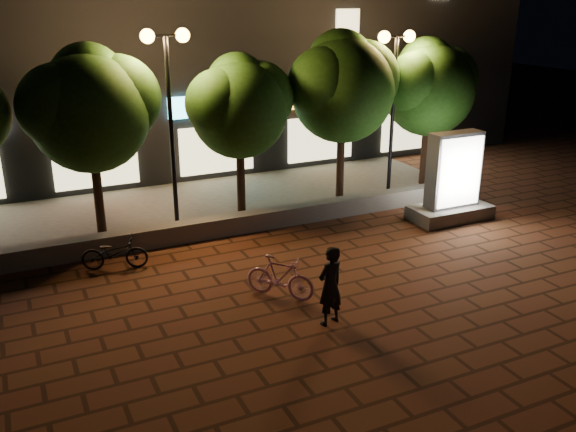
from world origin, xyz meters
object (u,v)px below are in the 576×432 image
tree_right (343,83)px  scooter_pink (280,277)px  street_lamp_right (395,70)px  street_lamp_left (168,78)px  ad_kiosk (452,185)px  tree_mid (240,103)px  scooter_parked (115,253)px  tree_left (90,105)px  tree_far_right (430,84)px  rider (330,286)px

tree_right → scooter_pink: (-4.57, -5.42, -3.11)m
tree_right → street_lamp_right: tree_right is taller
tree_right → scooter_pink: bearing=-130.2°
street_lamp_left → ad_kiosk: size_ratio=2.06×
tree_mid → street_lamp_right: size_ratio=0.90×
street_lamp_left → scooter_parked: 4.73m
street_lamp_right → scooter_pink: bearing=-140.3°
tree_right → street_lamp_left: (-5.36, -0.26, 0.46)m
street_lamp_right → scooter_pink: street_lamp_right is taller
street_lamp_right → tree_left: bearing=178.3°
tree_far_right → street_lamp_right: 1.66m
tree_left → street_lamp_left: bearing=-7.7°
tree_mid → tree_far_right: bearing=0.0°
tree_far_right → rider: tree_far_right is taller
tree_far_right → scooter_parked: (-10.64, -2.46, -2.97)m
tree_left → tree_far_right: size_ratio=1.03×
scooter_pink → tree_left: bearing=75.6°
tree_right → scooter_pink: size_ratio=3.31×
rider → scooter_parked: rider is taller
tree_right → scooter_pink: tree_right is taller
ad_kiosk → tree_right: bearing=120.9°
street_lamp_right → ad_kiosk: 4.03m
tree_left → street_lamp_right: bearing=-1.7°
tree_mid → tree_right: (3.31, 0.00, 0.35)m
tree_left → tree_right: tree_right is taller
tree_right → tree_far_right: 3.20m
tree_mid → ad_kiosk: bearing=-30.8°
tree_left → street_lamp_left: 2.05m
ad_kiosk → scooter_pink: size_ratio=1.64×
tree_mid → street_lamp_right: (4.95, -0.26, 0.68)m
street_lamp_right → scooter_parked: (-9.09, -2.20, -3.50)m
tree_mid → tree_right: 3.32m
tree_right → scooter_parked: bearing=-161.7°
tree_mid → ad_kiosk: tree_mid is taller
tree_far_right → tree_mid: bearing=-180.0°
street_lamp_left → street_lamp_right: 7.00m
scooter_pink → scooter_parked: size_ratio=1.01×
street_lamp_left → rider: bearing=-79.8°
street_lamp_left → scooter_parked: (-2.09, -2.20, -3.63)m
tree_mid → tree_far_right: size_ratio=0.95×
tree_mid → rider: (-0.87, -6.84, -2.41)m
scooter_parked → scooter_pink: bearing=-118.4°
rider → street_lamp_left: bearing=-96.3°
tree_mid → scooter_pink: bearing=-103.2°
tree_right → street_lamp_left: street_lamp_left is taller
ad_kiosk → scooter_parked: 9.33m
tree_right → scooter_parked: (-7.45, -2.46, -3.17)m
scooter_parked → tree_left: bearing=14.1°
tree_far_right → scooter_parked: size_ratio=3.15×
tree_left → rider: size_ratio=3.04×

